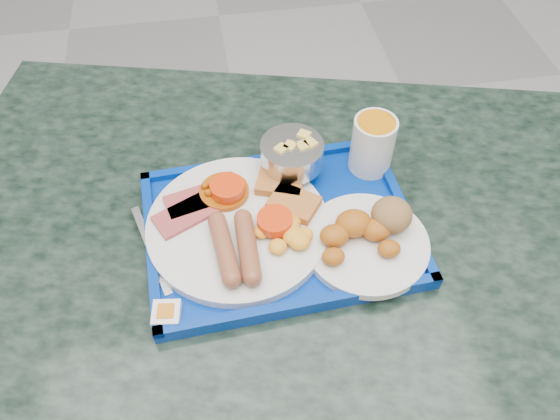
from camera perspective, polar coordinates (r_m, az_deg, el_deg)
name	(u,v)px	position (r m, az deg, el deg)	size (l,w,h in m)	color
table	(269,279)	(1.01, -1.13, -7.18)	(1.25, 0.99, 0.69)	slate
tray	(280,229)	(0.84, 0.00, -1.95)	(0.42, 0.32, 0.02)	#032D94
main_plate	(244,223)	(0.83, -3.77, -1.34)	(0.28, 0.28, 0.04)	silver
bread_plate	(369,235)	(0.82, 9.25, -2.56)	(0.19, 0.19, 0.06)	silver
fruit_bowl	(292,154)	(0.88, 1.28, 5.82)	(0.10, 0.10, 0.07)	#BABABC
juice_cup	(373,143)	(0.90, 9.66, 6.91)	(0.07, 0.07, 0.10)	silver
spoon	(154,226)	(0.86, -12.98, -1.63)	(0.03, 0.16, 0.01)	#BABABC
knife	(151,249)	(0.83, -13.33, -3.98)	(0.01, 0.17, 0.00)	#BABABC
jam_packet	(166,313)	(0.76, -11.79, -10.54)	(0.04, 0.04, 0.01)	white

